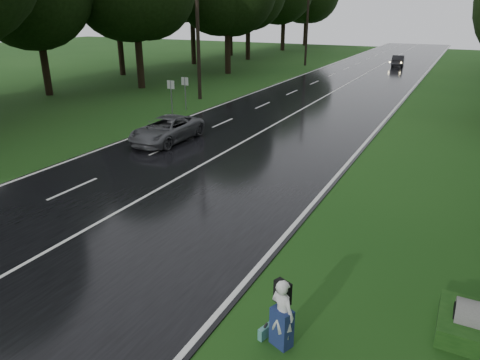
% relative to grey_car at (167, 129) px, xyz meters
% --- Properties ---
extents(ground, '(160.00, 160.00, 0.00)m').
position_rel_grey_car_xyz_m(ground, '(3.65, -9.12, -0.69)').
color(ground, '#1C4414').
rests_on(ground, ground).
extents(road, '(12.00, 140.00, 0.04)m').
position_rel_grey_car_xyz_m(road, '(3.65, 10.88, -0.67)').
color(road, black).
rests_on(road, ground).
extents(lane_center, '(0.12, 140.00, 0.01)m').
position_rel_grey_car_xyz_m(lane_center, '(3.65, 10.88, -0.64)').
color(lane_center, silver).
rests_on(lane_center, road).
extents(grey_car, '(2.17, 4.67, 1.29)m').
position_rel_grey_car_xyz_m(grey_car, '(0.00, 0.00, 0.00)').
color(grey_car, '#45474A').
rests_on(grey_car, road).
extents(far_car, '(1.76, 4.04, 1.29)m').
position_rel_grey_car_xyz_m(far_car, '(5.62, 40.36, -0.00)').
color(far_car, black).
rests_on(far_car, road).
extents(hitchhiker, '(0.68, 0.66, 1.58)m').
position_rel_grey_car_xyz_m(hitchhiker, '(11.11, -11.33, 0.05)').
color(hitchhiker, silver).
rests_on(hitchhiker, ground).
extents(suitcase, '(0.22, 0.40, 0.27)m').
position_rel_grey_car_xyz_m(suitcase, '(10.73, -11.29, -0.55)').
color(suitcase, teal).
rests_on(suitcase, ground).
extents(utility_pole_mid, '(1.80, 0.28, 10.51)m').
position_rel_grey_car_xyz_m(utility_pole_mid, '(-4.85, 11.07, -0.69)').
color(utility_pole_mid, black).
rests_on(utility_pole_mid, ground).
extents(utility_pole_far, '(1.80, 0.28, 10.01)m').
position_rel_grey_car_xyz_m(utility_pole_far, '(-4.85, 35.96, -0.69)').
color(utility_pole_far, black).
rests_on(utility_pole_far, ground).
extents(road_sign_a, '(0.54, 0.10, 2.26)m').
position_rel_grey_car_xyz_m(road_sign_a, '(-3.55, 5.49, -0.69)').
color(road_sign_a, white).
rests_on(road_sign_a, ground).
extents(road_sign_b, '(0.54, 0.10, 2.26)m').
position_rel_grey_car_xyz_m(road_sign_b, '(-3.55, 7.14, -0.69)').
color(road_sign_b, white).
rests_on(road_sign_b, ground).
extents(tree_left_d, '(9.63, 9.63, 15.04)m').
position_rel_grey_car_xyz_m(tree_left_d, '(-12.27, 13.13, -0.69)').
color(tree_left_d, black).
rests_on(tree_left_d, ground).
extents(tree_left_e, '(9.57, 9.57, 14.95)m').
position_rel_grey_car_xyz_m(tree_left_e, '(-9.91, 24.98, -0.69)').
color(tree_left_e, black).
rests_on(tree_left_e, ground).
extents(tree_left_f, '(9.69, 9.69, 15.13)m').
position_rel_grey_car_xyz_m(tree_left_f, '(-14.30, 38.89, -0.69)').
color(tree_left_f, black).
rests_on(tree_left_f, ground).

